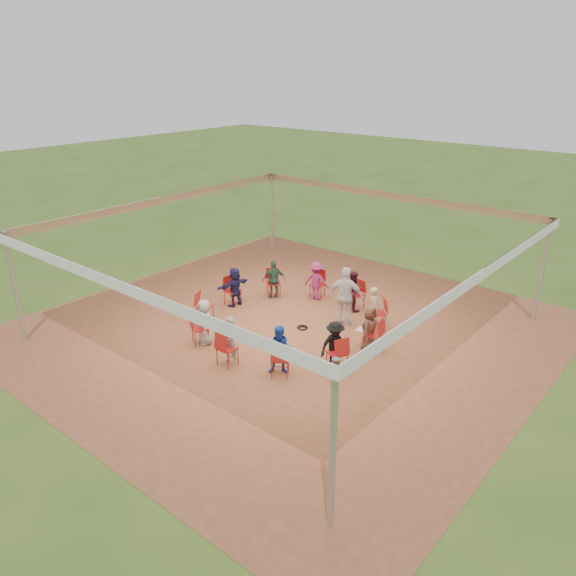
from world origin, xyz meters
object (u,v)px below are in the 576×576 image
Objects in this scene: chair_0 at (373,335)px; chair_7 at (200,328)px; person_seated_3 at (316,281)px; person_seated_8 at (281,350)px; chair_8 at (227,348)px; standing_person at (346,297)px; person_seated_4 at (274,279)px; person_seated_2 at (353,291)px; chair_10 at (337,353)px; chair_9 at (280,359)px; chair_1 at (378,313)px; person_seated_1 at (374,308)px; chair_3 at (317,284)px; person_seated_0 at (369,328)px; person_seated_5 at (235,287)px; person_seated_9 at (335,345)px; person_seated_7 at (230,341)px; person_seated_6 at (205,322)px; chair_5 at (233,291)px; chair_4 at (273,283)px; laptop at (363,328)px; cable_coil at (302,328)px; chair_2 at (356,295)px; chair_6 at (205,307)px.

chair_0 and chair_7 have the same top height.
person_seated_3 and person_seated_8 have the same top height.
standing_person reaches higher than chair_8.
standing_person is at bearing 124.34° from person_seated_4.
standing_person reaches higher than person_seated_2.
person_seated_8 reaches higher than chair_10.
chair_8 is at bearing 163.64° from chair_9.
chair_9 is at bearing 130.91° from chair_1.
person_seated_1 reaches higher than chair_8.
person_seated_0 is at bearing 129.67° from chair_3.
person_seated_9 is at bearing 81.82° from person_seated_5.
chair_1 is at bearing 115.20° from person_seated_5.
chair_9 is 4.37m from person_seated_5.
chair_1 and chair_8 have the same top height.
person_seated_2 is 1.00× the size of person_seated_9.
person_seated_9 is (2.90, -3.11, 0.00)m from person_seated_3.
chair_9 is 0.74× the size of person_seated_1.
person_seated_1 is at bearing 65.45° from person_seated_7.
person_seated_6 is at bearing 129.67° from chair_10.
chair_1 is 0.74× the size of person_seated_3.
chair_5 is 0.20m from person_seated_5.
standing_person is at bearing 50.90° from person_seated_9.
chair_4 is 1.00× the size of chair_9.
chair_1 is 1.37m from person_seated_2.
laptop is (4.46, 0.14, -0.04)m from person_seated_5.
cable_coil is (-1.92, 1.19, -0.59)m from person_seated_9.
person_seated_5 is (-4.63, -0.17, 0.00)m from person_seated_0.
chair_2 is 1.00× the size of chair_6.
chair_9 reaches higher than laptop.
chair_9 is 2.57× the size of cable_coil.
person_seated_8 is at bearing 32.73° from person_seated_6.
person_seated_1 is at bearing 16.36° from person_seated_0.
person_seated_7 is (-2.33, -2.77, 0.16)m from chair_0.
chair_7 is at bearing 98.18° from chair_1.
chair_2 is at bearing 98.18° from chair_7.
chair_2 is 2.60m from person_seated_4.
chair_5 is (-4.86, -0.18, 0.00)m from chair_0.
chair_3 is 1.00× the size of chair_8.
person_seated_5 is at bearing 21.23° from chair_4.
cable_coil is (-2.18, -0.14, -0.43)m from chair_0.
chair_5 is (-3.05, -2.12, 0.00)m from chair_2.
person_seated_8 is at bearing 21.23° from chair_8.
person_seated_1 is 4.25m from person_seated_7.
chair_7 is (-3.05, -3.79, 0.00)m from chair_1.
person_seated_4 is at bearing 97.98° from chair_9.
chair_0 is 0.74× the size of person_seated_2.
chair_5 is 3.63m from person_seated_2.
person_seated_9 reaches higher than chair_9.
chair_5 is 2.57× the size of cable_coil.
chair_6 is 2.57× the size of cable_coil.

